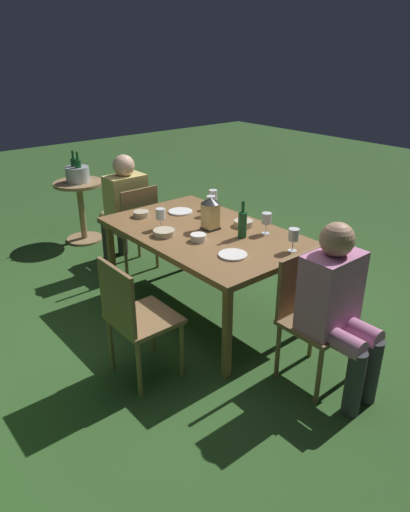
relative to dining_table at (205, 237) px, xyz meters
name	(u,v)px	position (x,y,z in m)	size (l,w,h in m)	color
ground_plane	(205,311)	(0.00, 0.00, -0.69)	(16.00, 16.00, 0.00)	#2D5123
dining_table	(205,237)	(0.00, 0.00, 0.00)	(1.67, 1.03, 0.74)	brown
chair_head_near	(310,312)	(-1.08, 0.00, -0.20)	(0.40, 0.42, 0.87)	brown
person_in_pink	(338,304)	(-1.28, 0.00, -0.05)	(0.48, 0.38, 1.15)	#C675A3
chair_side_right_a	(135,316)	(-0.37, 0.91, -0.20)	(0.42, 0.40, 0.87)	brown
chair_head_far	(135,224)	(1.08, 0.00, -0.20)	(0.40, 0.42, 0.87)	brown
person_in_mustard	(123,205)	(1.28, 0.00, -0.05)	(0.48, 0.38, 1.15)	tan
lantern_centerpiece	(210,211)	(0.00, -0.06, 0.20)	(0.15, 0.15, 0.27)	black
green_bottle_on_table	(242,224)	(-0.29, -0.13, 0.16)	(0.07, 0.07, 0.29)	#195128
wine_glass_a	(213,196)	(0.39, -0.42, 0.17)	(0.08, 0.08, 0.17)	silver
wine_glass_b	(161,215)	(0.26, 0.24, 0.17)	(0.08, 0.08, 0.17)	silver
wine_glass_c	(266,219)	(-0.35, -0.33, 0.17)	(0.08, 0.08, 0.17)	silver
wine_glass_d	(211,202)	(0.26, -0.29, 0.17)	(0.08, 0.08, 0.17)	silver
wine_glass_e	(294,236)	(-0.71, -0.22, 0.17)	(0.08, 0.08, 0.17)	silver
plate_a	(180,212)	(0.48, -0.12, 0.06)	(0.21, 0.21, 0.01)	white
plate_b	(233,255)	(-0.50, 0.16, 0.06)	(0.20, 0.20, 0.01)	white
bowl_olives	(141,214)	(0.61, 0.21, 0.08)	(0.14, 0.14, 0.05)	#BCAD8E
bowl_bread	(243,223)	(-0.12, -0.31, 0.08)	(0.16, 0.16, 0.05)	#BCAD8E
bowl_salad	(198,237)	(-0.13, 0.18, 0.08)	(0.12, 0.12, 0.05)	silver
bowl_dip	(164,232)	(0.12, 0.31, 0.08)	(0.17, 0.17, 0.05)	#BCAD8E
side_table	(81,202)	(2.16, 0.05, -0.22)	(0.56, 0.56, 0.70)	#9E7A51
ice_bucket	(77,173)	(2.16, 0.05, 0.11)	(0.26, 0.26, 0.34)	#B2B7BF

